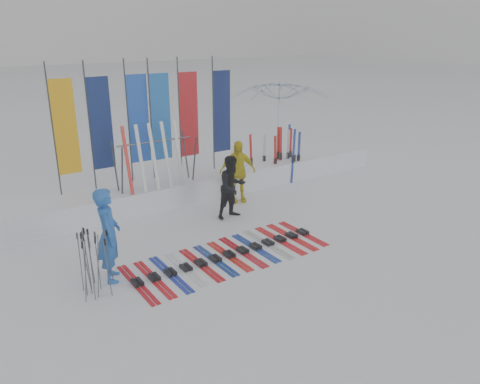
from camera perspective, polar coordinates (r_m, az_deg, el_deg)
ground at (r=9.67m, az=4.40°, el=-8.43°), size 120.00×120.00×0.00m
snow_bank at (r=13.17m, az=-8.09°, el=0.52°), size 14.00×1.60×0.60m
person_blue at (r=8.96m, az=-15.74°, el=-5.06°), size 0.62×0.77×1.81m
person_black at (r=11.55m, az=-0.96°, el=0.61°), size 0.81×0.65×1.59m
person_yellow at (r=12.61m, az=-0.30°, el=2.50°), size 1.08×0.72×1.70m
tent_canopy at (r=16.22m, az=4.93°, el=8.43°), size 3.24×3.30×2.91m
ski_row at (r=9.83m, az=-1.34°, el=-7.67°), size 4.23×1.70×0.07m
pole_cluster at (r=8.69m, az=-17.55°, el=-8.35°), size 0.64×0.70×1.26m
feather_flags at (r=12.67m, az=-11.15°, el=8.71°), size 4.89×0.29×3.20m
ski_rack at (r=12.24m, az=-10.27°, el=4.27°), size 2.04×0.80×1.23m
upright_skis at (r=14.64m, az=5.19°, el=4.53°), size 1.64×0.76×1.66m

